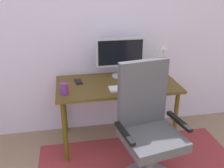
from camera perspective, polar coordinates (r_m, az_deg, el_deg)
wall_back at (r=2.79m, az=-3.67°, el=14.55°), size 6.00×0.10×2.60m
desk at (r=2.63m, az=1.13°, el=-1.33°), size 1.25×0.65×0.70m
monitor at (r=2.70m, az=1.90°, el=6.87°), size 0.52×0.18×0.43m
keyboard at (r=2.47m, az=4.30°, el=-0.84°), size 0.43×0.13×0.02m
computer_mouse at (r=2.54m, az=10.85°, el=-0.29°), size 0.06×0.10×0.03m
coffee_cup at (r=2.37m, az=-10.84°, el=-1.07°), size 0.08×0.08×0.11m
cell_phone at (r=2.64m, az=-7.68°, el=0.53°), size 0.08×0.15×0.01m
desk_lamp at (r=2.66m, az=11.55°, el=6.15°), size 0.11×0.11×0.40m
office_chair at (r=2.16m, az=8.24°, el=-12.59°), size 0.58×0.54×1.11m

